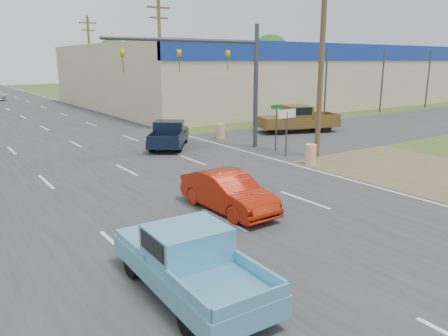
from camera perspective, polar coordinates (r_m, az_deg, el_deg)
main_road at (r=43.82m, az=-24.77°, el=6.05°), size 15.00×180.00×0.02m
cross_road at (r=22.76m, az=-14.54°, el=0.73°), size 120.00×10.00×0.02m
dirt_verge at (r=23.13m, az=19.94°, el=0.53°), size 8.00×18.00×0.01m
big_box_store at (r=58.30m, az=8.13°, el=12.06°), size 50.00×28.10×6.60m
utility_pole_1 at (r=23.30m, az=12.65°, el=14.31°), size 2.00×0.28×10.00m
utility_pole_2 at (r=37.93m, az=-8.32°, el=14.19°), size 2.00×0.28×10.00m
utility_pole_3 at (r=54.61m, az=-17.08°, el=13.60°), size 2.00×0.28×10.00m
tree_3 at (r=96.05m, az=6.05°, el=14.49°), size 8.40×8.40×10.40m
tree_5 at (r=104.84m, az=-14.22°, el=13.93°), size 7.98×7.98×9.88m
barrel_0 at (r=21.99m, az=11.24°, el=1.77°), size 0.56×0.56×1.00m
barrel_1 at (r=28.66m, az=-0.48°, el=4.81°), size 0.56×0.56×1.00m
lane_sign at (r=23.29m, az=8.21°, el=6.06°), size 1.20×0.08×2.52m
street_name_sign at (r=24.83m, az=6.84°, el=5.90°), size 0.80×0.08×2.61m
signal_mast at (r=23.96m, az=-0.88°, el=13.37°), size 9.12×0.40×7.00m
red_convertible at (r=14.78m, az=0.55°, el=-3.22°), size 1.51×4.06×1.33m
blue_pickup at (r=9.80m, az=-4.83°, el=-11.75°), size 1.90×4.68×1.54m
navy_pickup at (r=26.05m, az=-7.16°, el=4.44°), size 4.26×4.88×1.57m
brown_pickup at (r=31.81m, az=9.40°, el=6.37°), size 6.13×3.92×1.90m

